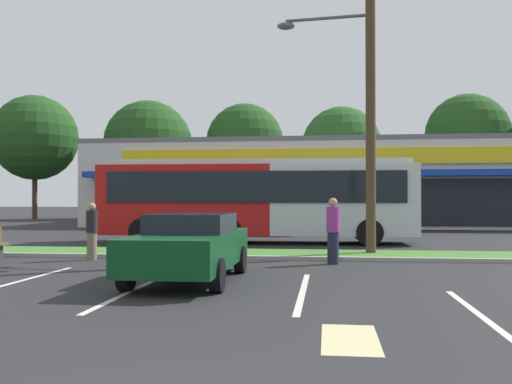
% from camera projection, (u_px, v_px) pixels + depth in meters
% --- Properties ---
extents(grass_median, '(56.00, 2.20, 0.12)m').
position_uv_depth(grass_median, '(282.00, 254.00, 17.50)').
color(grass_median, '#427A2D').
rests_on(grass_median, ground_plane).
extents(curb_lip, '(56.00, 0.24, 0.12)m').
position_uv_depth(curb_lip, '(279.00, 258.00, 16.29)').
color(curb_lip, '#99968C').
rests_on(curb_lip, ground_plane).
extents(parking_stripe_0, '(0.12, 4.80, 0.01)m').
position_uv_depth(parking_stripe_0, '(20.00, 281.00, 12.13)').
color(parking_stripe_0, silver).
rests_on(parking_stripe_0, ground_plane).
extents(parking_stripe_1, '(0.12, 4.80, 0.01)m').
position_uv_depth(parking_stripe_1, '(133.00, 290.00, 10.93)').
color(parking_stripe_1, silver).
rests_on(parking_stripe_1, ground_plane).
extents(parking_stripe_2, '(0.12, 4.80, 0.01)m').
position_uv_depth(parking_stripe_2, '(303.00, 291.00, 10.81)').
color(parking_stripe_2, silver).
rests_on(parking_stripe_2, ground_plane).
extents(parking_stripe_3, '(0.12, 4.80, 0.01)m').
position_uv_depth(parking_stripe_3, '(483.00, 318.00, 8.39)').
color(parking_stripe_3, silver).
rests_on(parking_stripe_3, ground_plane).
extents(lot_arrow, '(0.70, 1.60, 0.01)m').
position_uv_depth(lot_arrow, '(350.00, 339.00, 7.12)').
color(lot_arrow, beige).
rests_on(lot_arrow, ground_plane).
extents(storefront_building, '(28.75, 14.97, 5.42)m').
position_uv_depth(storefront_building, '(317.00, 185.00, 40.09)').
color(storefront_building, beige).
rests_on(storefront_building, ground_plane).
extents(tree_far_left, '(7.39, 7.39, 10.78)m').
position_uv_depth(tree_far_left, '(35.00, 138.00, 50.29)').
color(tree_far_left, '#473323').
rests_on(tree_far_left, ground_plane).
extents(tree_left, '(7.82, 7.82, 10.44)m').
position_uv_depth(tree_left, '(148.00, 145.00, 51.07)').
color(tree_left, '#473323').
rests_on(tree_left, ground_plane).
extents(tree_mid_left, '(6.78, 6.78, 10.11)m').
position_uv_depth(tree_mid_left, '(245.00, 142.00, 50.69)').
color(tree_mid_left, '#473323').
rests_on(tree_mid_left, ground_plane).
extents(tree_mid, '(6.33, 6.33, 9.06)m').
position_uv_depth(tree_mid, '(341.00, 147.00, 45.75)').
color(tree_mid, '#473323').
rests_on(tree_mid, ground_plane).
extents(tree_mid_right, '(6.86, 6.86, 10.35)m').
position_uv_depth(tree_mid_right, '(468.00, 136.00, 47.26)').
color(tree_mid_right, '#473323').
rests_on(tree_mid_right, ground_plane).
extents(utility_pole, '(3.07, 2.40, 10.15)m').
position_uv_depth(utility_pole, '(366.00, 77.00, 17.48)').
color(utility_pole, '#4C3826').
rests_on(utility_pole, ground_plane).
extents(city_bus, '(12.32, 2.92, 3.25)m').
position_uv_depth(city_bus, '(257.00, 198.00, 22.74)').
color(city_bus, '#B71414').
rests_on(city_bus, ground_plane).
extents(car_0, '(1.96, 4.62, 1.42)m').
position_uv_depth(car_0, '(190.00, 245.00, 12.22)').
color(car_0, '#0C3F1E').
rests_on(car_0, ground_plane).
extents(car_1, '(4.79, 1.87, 1.46)m').
position_uv_depth(car_1, '(252.00, 219.00, 27.72)').
color(car_1, silver).
rests_on(car_1, ground_plane).
extents(pedestrian_near_bench, '(0.33, 0.33, 1.62)m').
position_uv_depth(pedestrian_near_bench, '(92.00, 231.00, 16.38)').
color(pedestrian_near_bench, '#726651').
rests_on(pedestrian_near_bench, ground_plane).
extents(pedestrian_by_pole, '(0.35, 0.35, 1.76)m').
position_uv_depth(pedestrian_by_pole, '(333.00, 231.00, 15.32)').
color(pedestrian_by_pole, '#1E2338').
rests_on(pedestrian_by_pole, ground_plane).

